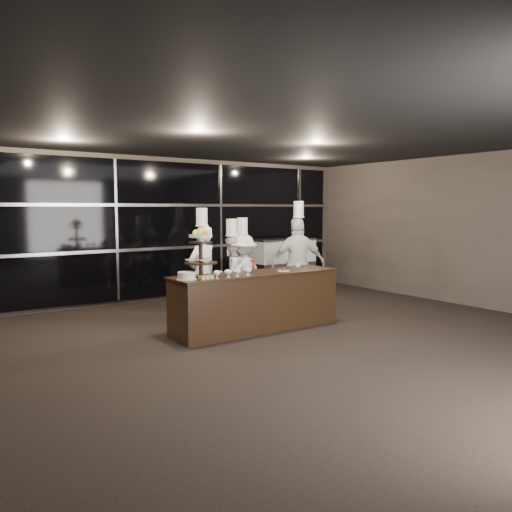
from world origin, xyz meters
TOP-DOWN VIEW (x-y plane):
  - room at (0.00, 0.00)m, footprint 10.00×10.00m
  - window_wall at (0.00, 4.94)m, footprint 8.60×0.10m
  - buffet_counter at (-0.09, 1.68)m, footprint 2.84×0.74m
  - display_stand at (-1.09, 1.68)m, footprint 0.48×0.48m
  - compotes at (-0.67, 1.46)m, footprint 0.66×0.11m
  - layer_cake at (-1.34, 1.63)m, footprint 0.30×0.30m
  - pastry_squares at (-1.10, 1.52)m, footprint 0.20×0.13m
  - small_plate at (0.39, 1.58)m, footprint 0.20×0.20m
  - chef_cup at (0.98, 1.93)m, footprint 0.08×0.08m
  - display_case at (2.48, 4.30)m, footprint 1.53×0.67m
  - chef_a at (-0.49, 2.71)m, footprint 0.68×0.54m
  - chef_b at (0.16, 2.81)m, footprint 0.79×0.66m
  - chef_c at (0.35, 2.75)m, footprint 1.07×0.80m
  - chef_d at (1.41, 2.45)m, footprint 1.12×0.79m

SIDE VIEW (x-z plane):
  - buffet_counter at x=-0.09m, z-range 0.01..0.93m
  - display_case at x=2.48m, z-range 0.07..1.31m
  - chef_b at x=0.16m, z-range -0.13..1.62m
  - chef_c at x=0.35m, z-range -0.14..1.63m
  - chef_a at x=-0.49m, z-range -0.12..1.82m
  - chef_d at x=1.41m, z-range -0.13..1.93m
  - small_plate at x=0.39m, z-range 0.91..0.96m
  - pastry_squares at x=-1.10m, z-range 0.92..0.97m
  - chef_cup at x=0.98m, z-range 0.92..0.99m
  - layer_cake at x=-1.34m, z-range 0.92..1.03m
  - compotes at x=-0.67m, z-range 0.94..1.06m
  - display_stand at x=-1.09m, z-range 0.97..1.71m
  - room at x=0.00m, z-range -3.50..6.50m
  - window_wall at x=0.00m, z-range 0.10..2.90m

